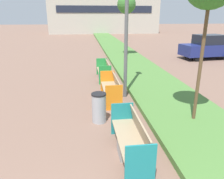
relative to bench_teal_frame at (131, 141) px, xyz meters
The scene contains 8 objects.
planter_grass_strip 8.73m from the bench_teal_frame, 74.97° to the left, with size 2.80×120.00×0.18m.
building_backdrop 40.18m from the bench_teal_frame, 85.61° to the left, with size 20.39×6.33×7.86m.
bench_teal_frame is the anchor object (origin of this frame).
bench_orange_frame 3.76m from the bench_teal_frame, 89.99° to the left, with size 0.65×2.16×0.94m.
bench_green_frame 6.83m from the bench_teal_frame, 90.01° to the left, with size 0.65×1.99×0.94m.
litter_bin 1.97m from the bench_teal_frame, 108.67° to the left, with size 0.46×0.46×0.96m.
sapling_tree_far 13.53m from the bench_teal_frame, 79.82° to the left, with size 1.40×1.40×4.75m.
parked_car_distant 14.42m from the bench_teal_frame, 53.32° to the left, with size 4.37×2.22×1.86m.
Camera 1 is at (-0.10, -0.89, 3.24)m, focal length 35.00 mm.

